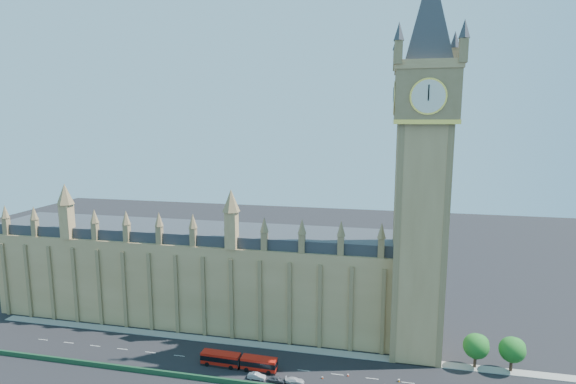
% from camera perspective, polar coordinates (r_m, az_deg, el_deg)
% --- Properties ---
extents(ground, '(400.00, 400.00, 0.00)m').
position_cam_1_polar(ground, '(117.33, -4.16, -21.03)').
color(ground, black).
rests_on(ground, ground).
extents(palace_westminster, '(120.00, 20.00, 28.00)m').
position_cam_1_polar(palace_westminster, '(138.45, -11.75, -10.06)').
color(palace_westminster, '#A07D4D').
rests_on(palace_westminster, ground).
extents(elizabeth_tower, '(20.59, 20.59, 105.00)m').
position_cam_1_polar(elizabeth_tower, '(111.65, 16.84, 6.51)').
color(elizabeth_tower, '#A07D4D').
rests_on(elizabeth_tower, ground).
extents(bridge_parapet, '(160.00, 0.60, 1.20)m').
position_cam_1_polar(bridge_parapet, '(109.67, -5.60, -23.03)').
color(bridge_parapet, '#1E4C2D').
rests_on(bridge_parapet, ground).
extents(kerb_north, '(160.00, 3.00, 0.16)m').
position_cam_1_polar(kerb_north, '(125.28, -2.88, -18.89)').
color(kerb_north, gray).
rests_on(kerb_north, ground).
extents(tree_east_near, '(6.00, 6.00, 8.50)m').
position_cam_1_polar(tree_east_near, '(121.99, 22.88, -17.52)').
color(tree_east_near, '#382619').
rests_on(tree_east_near, ground).
extents(tree_east_far, '(6.00, 6.00, 8.50)m').
position_cam_1_polar(tree_east_far, '(123.76, 26.69, -17.39)').
color(tree_east_far, '#382619').
rests_on(tree_east_far, ground).
extents(red_bus, '(18.88, 3.50, 3.20)m').
position_cam_1_polar(red_bus, '(115.72, -6.29, -20.57)').
color(red_bus, '#B8150C').
rests_on(red_bus, ground).
extents(car_grey, '(3.98, 1.84, 1.32)m').
position_cam_1_polar(car_grey, '(110.48, -1.41, -22.69)').
color(car_grey, '#404248').
rests_on(car_grey, ground).
extents(car_silver, '(4.24, 1.64, 1.38)m').
position_cam_1_polar(car_silver, '(111.72, -4.00, -22.30)').
color(car_silver, '#A2A4AA').
rests_on(car_silver, ground).
extents(car_white, '(4.49, 2.18, 1.26)m').
position_cam_1_polar(car_white, '(110.11, 0.86, -22.83)').
color(car_white, silver).
rests_on(car_white, ground).
extents(cone_a, '(0.50, 0.50, 0.65)m').
position_cam_1_polar(cone_a, '(112.09, 4.40, -22.41)').
color(cone_a, black).
rests_on(cone_a, ground).
extents(cone_c, '(0.53, 0.53, 0.64)m').
position_cam_1_polar(cone_c, '(113.53, 7.62, -22.03)').
color(cone_c, black).
rests_on(cone_c, ground).
extents(cone_d, '(0.59, 0.59, 0.79)m').
position_cam_1_polar(cone_d, '(113.56, 13.91, -22.17)').
color(cone_d, black).
rests_on(cone_d, ground).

